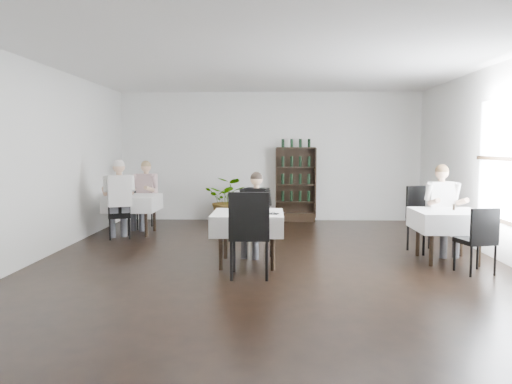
# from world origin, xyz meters

# --- Properties ---
(room_shell) EXTENTS (9.00, 9.00, 9.00)m
(room_shell) POSITION_xyz_m (0.00, 0.00, 1.50)
(room_shell) COLOR black
(room_shell) RESTS_ON ground
(wine_shelf) EXTENTS (0.90, 0.28, 1.75)m
(wine_shelf) POSITION_xyz_m (0.60, 4.31, 0.85)
(wine_shelf) COLOR black
(wine_shelf) RESTS_ON ground
(main_table) EXTENTS (1.03, 1.03, 0.77)m
(main_table) POSITION_xyz_m (-0.30, 0.00, 0.62)
(main_table) COLOR black
(main_table) RESTS_ON ground
(left_table) EXTENTS (0.98, 0.98, 0.77)m
(left_table) POSITION_xyz_m (-2.70, 2.50, 0.62)
(left_table) COLOR black
(left_table) RESTS_ON ground
(right_table) EXTENTS (0.98, 0.98, 0.77)m
(right_table) POSITION_xyz_m (2.70, 0.30, 0.62)
(right_table) COLOR black
(right_table) RESTS_ON ground
(potted_tree) EXTENTS (1.12, 1.04, 1.05)m
(potted_tree) POSITION_xyz_m (-0.96, 4.09, 0.52)
(potted_tree) COLOR #24581E
(potted_tree) RESTS_ON ground
(main_chair_far) EXTENTS (0.55, 0.55, 1.04)m
(main_chair_far) POSITION_xyz_m (-0.21, 0.76, 0.60)
(main_chair_far) COLOR black
(main_chair_far) RESTS_ON ground
(main_chair_near) EXTENTS (0.52, 0.53, 1.15)m
(main_chair_near) POSITION_xyz_m (-0.24, -0.79, 0.66)
(main_chair_near) COLOR black
(main_chair_near) RESTS_ON ground
(left_chair_far) EXTENTS (0.55, 0.55, 0.92)m
(left_chair_far) POSITION_xyz_m (-2.68, 3.27, 0.52)
(left_chair_far) COLOR black
(left_chair_far) RESTS_ON ground
(left_chair_near) EXTENTS (0.51, 0.51, 0.88)m
(left_chair_near) POSITION_xyz_m (-2.81, 1.95, 0.50)
(left_chair_near) COLOR black
(left_chair_near) RESTS_ON ground
(right_chair_far) EXTENTS (0.63, 0.63, 1.08)m
(right_chair_far) POSITION_xyz_m (2.57, 1.03, 0.62)
(right_chair_far) COLOR black
(right_chair_far) RESTS_ON ground
(right_chair_near) EXTENTS (0.51, 0.51, 0.92)m
(right_chair_near) POSITION_xyz_m (2.84, -0.50, 0.52)
(right_chair_near) COLOR black
(right_chair_near) RESTS_ON ground
(diner_main) EXTENTS (0.56, 0.60, 1.33)m
(diner_main) POSITION_xyz_m (-0.21, 0.59, 0.77)
(diner_main) COLOR #414248
(diner_main) RESTS_ON ground
(diner_left_far) EXTENTS (0.61, 0.66, 1.44)m
(diner_left_far) POSITION_xyz_m (-2.62, 3.12, 0.84)
(diner_left_far) COLOR #414248
(diner_left_far) RESTS_ON ground
(diner_left_near) EXTENTS (0.67, 0.70, 1.50)m
(diner_left_near) POSITION_xyz_m (-2.78, 1.87, 0.87)
(diner_left_near) COLOR #414248
(diner_left_near) RESTS_ON ground
(diner_right_far) EXTENTS (0.57, 0.59, 1.45)m
(diner_right_far) POSITION_xyz_m (2.79, 0.79, 0.84)
(diner_right_far) COLOR #414248
(diner_right_far) RESTS_ON ground
(plate_far) EXTENTS (0.27, 0.27, 0.08)m
(plate_far) POSITION_xyz_m (-0.26, 0.24, 0.79)
(plate_far) COLOR white
(plate_far) RESTS_ON main_table
(plate_near) EXTENTS (0.29, 0.29, 0.08)m
(plate_near) POSITION_xyz_m (-0.26, -0.25, 0.79)
(plate_near) COLOR white
(plate_near) RESTS_ON main_table
(pilsner_dark) EXTENTS (0.06, 0.06, 0.27)m
(pilsner_dark) POSITION_xyz_m (-0.56, -0.02, 0.88)
(pilsner_dark) COLOR black
(pilsner_dark) RESTS_ON main_table
(pilsner_lager) EXTENTS (0.07, 0.07, 0.29)m
(pilsner_lager) POSITION_xyz_m (-0.47, 0.11, 0.89)
(pilsner_lager) COLOR #BF8431
(pilsner_lager) RESTS_ON main_table
(coke_bottle) EXTENTS (0.06, 0.06, 0.22)m
(coke_bottle) POSITION_xyz_m (-0.37, 0.06, 0.86)
(coke_bottle) COLOR silver
(coke_bottle) RESTS_ON main_table
(napkin_cutlery) EXTENTS (0.20, 0.19, 0.02)m
(napkin_cutlery) POSITION_xyz_m (0.06, -0.16, 0.78)
(napkin_cutlery) COLOR black
(napkin_cutlery) RESTS_ON main_table
(pepper_mill) EXTENTS (0.04, 0.04, 0.09)m
(pepper_mill) POSITION_xyz_m (2.81, 0.36, 0.81)
(pepper_mill) COLOR black
(pepper_mill) RESTS_ON right_table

